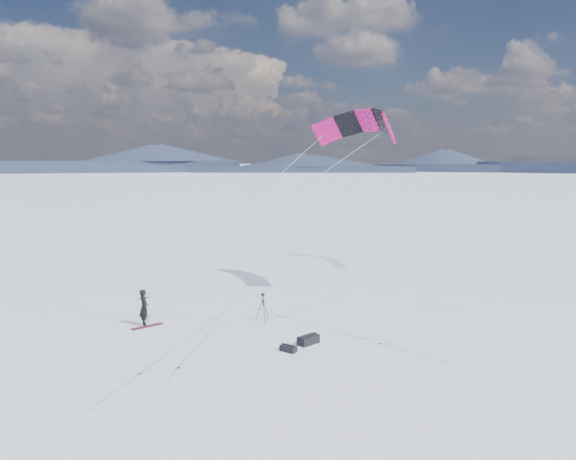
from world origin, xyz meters
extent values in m
plane|color=white|center=(0.00, 0.00, 0.00)|extent=(1800.00, 1800.00, 0.00)
cube|color=black|center=(160.00, 277.13, 2.12)|extent=(152.40, 113.97, 4.24)
cone|color=black|center=(160.00, 277.13, 4.24)|extent=(87.43, 87.43, 8.00)
cube|color=black|center=(55.57, 315.14, 2.12)|extent=(155.54, 70.36, 4.24)
cone|color=black|center=(55.57, 315.14, 4.24)|extent=(74.14, 74.14, 8.00)
cube|color=black|center=(-55.57, 315.14, 2.12)|extent=(155.54, 70.36, 4.24)
cone|color=black|center=(-55.57, 315.14, 4.24)|extent=(74.14, 74.14, 8.00)
cube|color=#A1ADD1|center=(-5.00, -4.00, 0.00)|extent=(6.00, 0.12, 0.01)
cube|color=#A1ADD1|center=(-3.30, -1.70, 0.00)|extent=(3.52, 7.29, 0.01)
cube|color=#A1ADD1|center=(-1.60, 0.60, 0.00)|extent=(6.45, 7.79, 0.01)
cube|color=#A1ADD1|center=(0.10, 2.90, 0.00)|extent=(11.66, 3.07, 0.01)
cube|color=#A1ADD1|center=(1.80, -2.80, 0.00)|extent=(1.27, 5.91, 0.01)
cube|color=#A1ADD1|center=(3.50, -0.50, 0.00)|extent=(6.52, 4.83, 0.01)
cube|color=#A1ADD1|center=(5.20, 1.80, 0.00)|extent=(8.85, 4.87, 0.01)
cube|color=#A1ADD1|center=(-4.10, -3.90, 0.00)|extent=(0.79, 11.99, 0.01)
cube|color=#A1ADD1|center=(-2.40, -1.60, 0.00)|extent=(5.61, 2.36, 0.01)
imported|color=black|center=(-3.30, 1.63, 0.00)|extent=(0.50, 0.65, 1.58)
cube|color=maroon|center=(-3.17, 1.41, 0.02)|extent=(1.34, 0.95, 0.04)
cylinder|color=black|center=(1.91, 1.42, 0.54)|extent=(0.31, 0.26, 1.10)
cylinder|color=black|center=(1.61, 1.36, 0.54)|extent=(0.37, 0.16, 1.10)
cylinder|color=black|center=(1.81, 1.13, 0.54)|extent=(0.09, 0.38, 1.10)
cylinder|color=black|center=(1.78, 1.30, 0.92)|extent=(0.04, 0.04, 0.34)
cube|color=black|center=(1.78, 1.30, 1.15)|extent=(0.10, 0.10, 0.05)
cube|color=black|center=(1.78, 1.30, 1.24)|extent=(0.15, 0.15, 0.10)
cylinder|color=black|center=(1.78, 1.39, 1.24)|extent=(0.07, 0.10, 0.07)
cube|color=black|center=(3.13, -1.95, 0.16)|extent=(0.95, 0.83, 0.33)
cylinder|color=black|center=(3.13, -1.95, 0.35)|extent=(0.73, 0.53, 0.08)
cube|color=black|center=(2.22, -2.67, 0.11)|extent=(0.65, 0.65, 0.23)
cylinder|color=black|center=(2.22, -2.67, 0.25)|extent=(0.46, 0.47, 0.07)
cube|color=#BF0A62|center=(8.27, 3.84, 8.61)|extent=(1.05, 1.53, 1.63)
cube|color=black|center=(8.37, 5.11, 8.99)|extent=(0.86, 1.59, 1.41)
cube|color=#BF0A62|center=(8.03, 6.43, 9.12)|extent=(1.25, 1.55, 1.16)
cube|color=black|center=(7.31, 7.60, 8.99)|extent=(1.57, 1.34, 1.41)
cube|color=#BF0A62|center=(6.33, 8.42, 8.61)|extent=(1.77, 0.98, 1.63)
cylinder|color=#95949A|center=(2.49, 2.73, 4.91)|extent=(11.59, 2.22, 7.41)
cylinder|color=#95949A|center=(1.52, 5.03, 4.91)|extent=(9.65, 6.81, 7.41)
cylinder|color=black|center=(-3.30, 1.63, 1.22)|extent=(0.52, 0.24, 0.03)
camera|label=1|loc=(-1.21, -22.42, 7.07)|focal=35.00mm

